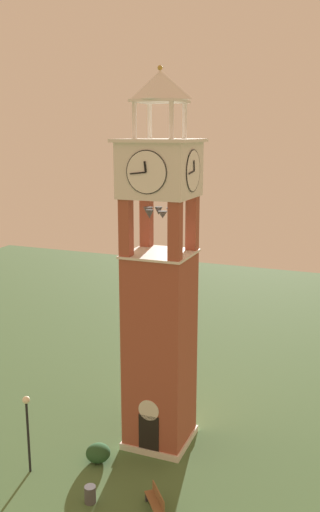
# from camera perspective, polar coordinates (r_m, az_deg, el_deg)

# --- Properties ---
(ground) EXTENTS (80.00, 80.00, 0.00)m
(ground) POSITION_cam_1_polar(r_m,az_deg,el_deg) (30.67, 0.00, -18.91)
(ground) COLOR #476B3D
(clock_tower) EXTENTS (3.67, 3.67, 19.22)m
(clock_tower) POSITION_cam_1_polar(r_m,az_deg,el_deg) (27.31, -0.00, -4.49)
(clock_tower) COLOR #9E4C38
(clock_tower) RESTS_ON ground
(park_bench) EXTENTS (1.36, 1.51, 0.95)m
(park_bench) POSITION_cam_1_polar(r_m,az_deg,el_deg) (25.80, -0.46, -24.52)
(park_bench) COLOR brown
(park_bench) RESTS_ON ground
(lamp_post) EXTENTS (0.36, 0.36, 4.00)m
(lamp_post) POSITION_cam_1_polar(r_m,az_deg,el_deg) (27.62, -13.89, -16.53)
(lamp_post) COLOR black
(lamp_post) RESTS_ON ground
(trash_bin) EXTENTS (0.52, 0.52, 0.80)m
(trash_bin) POSITION_cam_1_polar(r_m,az_deg,el_deg) (26.47, -7.41, -23.77)
(trash_bin) COLOR #4C4C51
(trash_bin) RESTS_ON ground
(shrub_near_entry) EXTENTS (1.24, 1.24, 0.89)m
(shrub_near_entry) POSITION_cam_1_polar(r_m,az_deg,el_deg) (28.99, -6.57, -20.02)
(shrub_near_entry) COLOR #234C28
(shrub_near_entry) RESTS_ON ground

